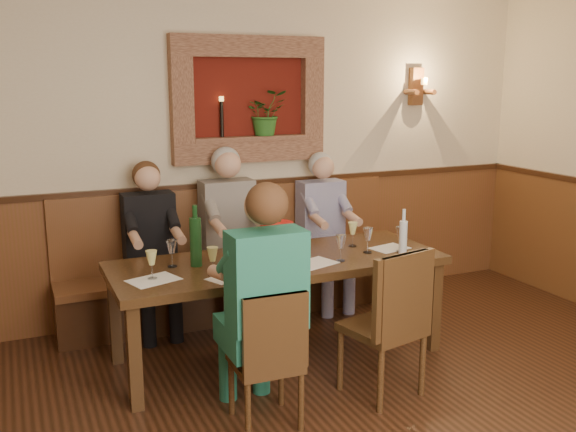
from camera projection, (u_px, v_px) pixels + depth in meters
name	position (u px, v px, depth m)	size (l,w,h in m)	color
room_shell	(446.00, 112.00, 2.74)	(6.04, 6.04, 2.82)	beige
wainscoting	(432.00, 392.00, 3.01)	(6.02, 6.02, 1.15)	brown
wall_niche	(254.00, 105.00, 5.48)	(1.36, 0.30, 1.06)	#5A140C
wall_sconce	(417.00, 87.00, 6.10)	(0.25, 0.20, 0.35)	brown
dining_table	(278.00, 269.00, 4.65)	(2.40, 0.90, 0.75)	black
bench	(236.00, 278.00, 5.57)	(3.00, 0.45, 1.11)	#381E0F
chair_near_left	(266.00, 385.00, 3.80)	(0.40, 0.40, 0.86)	black
chair_near_right	(384.00, 352.00, 4.16)	(0.52, 0.52, 0.99)	black
person_bench_left	(153.00, 264.00, 5.13)	(0.41, 0.50, 1.39)	black
person_bench_mid	(231.00, 250.00, 5.38)	(0.44, 0.54, 1.48)	#504C4A
person_bench_right	(325.00, 244.00, 5.74)	(0.41, 0.50, 1.39)	navy
person_chair_front	(261.00, 323.00, 3.79)	(0.44, 0.54, 1.47)	#1B6160
spittoon_bucket	(277.00, 241.00, 4.59)	(0.24, 0.24, 0.27)	red
wine_bottle_green_a	(277.00, 238.00, 4.63)	(0.08, 0.08, 0.37)	#19471E
wine_bottle_green_b	(196.00, 241.00, 4.43)	(0.10, 0.10, 0.43)	#19471E
water_bottle	(403.00, 236.00, 4.75)	(0.07, 0.07, 0.34)	silver
tasting_sheet_a	(154.00, 280.00, 4.15)	(0.31, 0.22, 0.00)	white
tasting_sheet_b	(314.00, 263.00, 4.52)	(0.31, 0.22, 0.00)	white
tasting_sheet_c	(389.00, 248.00, 4.92)	(0.28, 0.20, 0.00)	white
tasting_sheet_d	(227.00, 278.00, 4.19)	(0.25, 0.18, 0.00)	white
wine_glass_0	(152.00, 265.00, 4.16)	(0.08, 0.08, 0.19)	#E2E387
wine_glass_1	(172.00, 253.00, 4.42)	(0.08, 0.08, 0.19)	white
wine_glass_2	(213.00, 261.00, 4.24)	(0.08, 0.08, 0.19)	#E2E387
wine_glass_3	(240.00, 244.00, 4.66)	(0.08, 0.08, 0.19)	white
wine_glass_4	(270.00, 252.00, 4.46)	(0.08, 0.08, 0.19)	#E2E387
wine_glass_5	(293.00, 241.00, 4.75)	(0.08, 0.08, 0.19)	#E2E387
wine_glass_6	(341.00, 248.00, 4.56)	(0.08, 0.08, 0.19)	white
wine_glass_7	(353.00, 234.00, 4.96)	(0.08, 0.08, 0.19)	#E2E387
wine_glass_8	(401.00, 239.00, 4.82)	(0.08, 0.08, 0.19)	white
wine_glass_9	(275.00, 257.00, 4.33)	(0.08, 0.08, 0.19)	#E2E387
wine_glass_10	(368.00, 240.00, 4.78)	(0.08, 0.08, 0.19)	white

